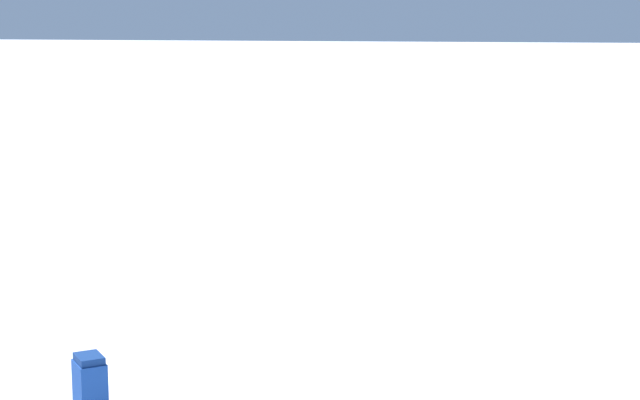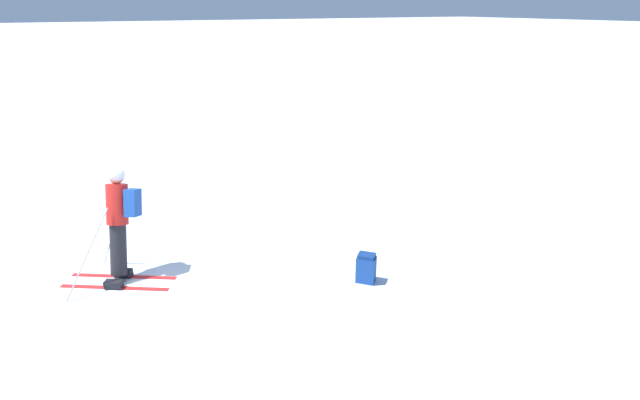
# 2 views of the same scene
# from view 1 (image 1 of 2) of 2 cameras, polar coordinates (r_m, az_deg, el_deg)

# --- Properties ---
(spare_backpack) EXTENTS (0.37, 0.37, 0.50)m
(spare_backpack) POSITION_cam_1_polar(r_m,az_deg,el_deg) (9.02, -12.16, -9.63)
(spare_backpack) COLOR #194293
(spare_backpack) RESTS_ON ground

